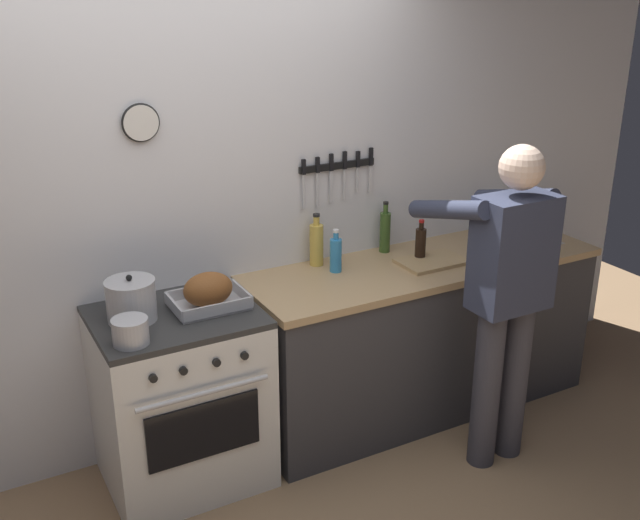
% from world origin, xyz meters
% --- Properties ---
extents(wall_back, '(6.00, 0.13, 2.60)m').
position_xyz_m(wall_back, '(0.00, 1.35, 1.30)').
color(wall_back, silver).
rests_on(wall_back, ground).
extents(counter_block, '(2.03, 0.65, 0.90)m').
position_xyz_m(counter_block, '(1.21, 0.99, 0.46)').
color(counter_block, '#38383D').
rests_on(counter_block, ground).
extents(stove, '(0.76, 0.67, 0.90)m').
position_xyz_m(stove, '(-0.22, 0.99, 0.45)').
color(stove, white).
rests_on(stove, ground).
extents(person_cook, '(0.51, 0.63, 1.66)m').
position_xyz_m(person_cook, '(1.25, 0.40, 0.95)').
color(person_cook, '#383842').
rests_on(person_cook, ground).
extents(roasting_pan, '(0.35, 0.26, 0.17)m').
position_xyz_m(roasting_pan, '(-0.05, 0.99, 0.98)').
color(roasting_pan, '#B7B7BC').
rests_on(roasting_pan, stove).
extents(stock_pot, '(0.23, 0.23, 0.22)m').
position_xyz_m(stock_pot, '(-0.41, 1.02, 1.00)').
color(stock_pot, '#B7B7BC').
rests_on(stock_pot, stove).
extents(saucepan, '(0.16, 0.16, 0.11)m').
position_xyz_m(saucepan, '(-0.48, 0.79, 0.96)').
color(saucepan, '#B7B7BC').
rests_on(saucepan, stove).
extents(cutting_board, '(0.36, 0.24, 0.02)m').
position_xyz_m(cutting_board, '(1.22, 0.95, 0.91)').
color(cutting_board, tan).
rests_on(cutting_board, counter_block).
extents(bottle_soy_sauce, '(0.06, 0.06, 0.23)m').
position_xyz_m(bottle_soy_sauce, '(1.19, 1.02, 1.00)').
color(bottle_soy_sauce, black).
rests_on(bottle_soy_sauce, counter_block).
extents(bottle_dish_soap, '(0.06, 0.06, 0.23)m').
position_xyz_m(bottle_dish_soap, '(0.70, 1.10, 1.00)').
color(bottle_dish_soap, '#338CCC').
rests_on(bottle_dish_soap, counter_block).
extents(bottle_cooking_oil, '(0.07, 0.07, 0.29)m').
position_xyz_m(bottle_cooking_oil, '(0.66, 1.23, 1.02)').
color(bottle_cooking_oil, gold).
rests_on(bottle_cooking_oil, counter_block).
extents(bottle_olive_oil, '(0.06, 0.06, 0.29)m').
position_xyz_m(bottle_olive_oil, '(1.09, 1.22, 1.02)').
color(bottle_olive_oil, '#385623').
rests_on(bottle_olive_oil, counter_block).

